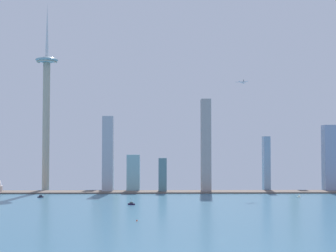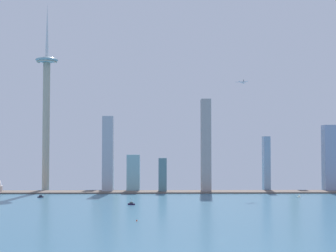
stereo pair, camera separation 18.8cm
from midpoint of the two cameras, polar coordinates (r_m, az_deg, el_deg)
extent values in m
plane|color=#356480|center=(463.79, 6.17, -12.71)|extent=(6000.00, 6000.00, 0.00)
cube|color=#66564D|center=(950.34, 2.48, -7.43)|extent=(860.86, 52.21, 2.49)
cylinder|color=#B0A691|center=(1015.02, -13.60, 0.12)|extent=(13.72, 13.72, 256.21)
ellipsoid|color=#89A9B4|center=(1028.87, -13.52, 7.26)|extent=(43.99, 43.99, 10.94)
torus|color=#B0A691|center=(1028.23, -13.52, 7.05)|extent=(39.58, 39.58, 2.19)
cone|color=silver|center=(1040.53, -13.49, 10.47)|extent=(6.86, 6.86, 107.30)
cube|color=#8998BA|center=(1020.90, 17.83, -3.47)|extent=(27.18, 23.95, 127.16)
cube|color=beige|center=(1054.79, -6.14, -3.93)|extent=(21.10, 22.98, 113.07)
cube|color=slate|center=(1055.07, -6.13, -0.65)|extent=(12.66, 13.79, 7.73)
cube|color=beige|center=(1085.72, 14.04, -3.60)|extent=(16.84, 12.38, 121.85)
cube|color=#85A2BE|center=(1007.11, 11.03, -4.17)|extent=(12.55, 21.90, 105.71)
cube|color=beige|center=(1034.17, -7.96, -4.20)|extent=(19.76, 14.54, 103.82)
cylinder|color=#4C4C51|center=(1034.33, -7.94, -0.63)|extent=(1.60, 1.60, 25.25)
cube|color=#88B7C0|center=(970.55, -3.94, -5.32)|extent=(24.76, 20.42, 70.26)
cube|color=#A19A99|center=(955.15, 4.29, -2.21)|extent=(18.16, 23.97, 175.37)
cube|color=slate|center=(947.23, -0.62, -5.58)|extent=(15.23, 15.82, 64.29)
cube|color=#A7ABB7|center=(960.06, -6.80, -3.17)|extent=(20.19, 21.53, 143.02)
cube|color=#211433|center=(744.47, -4.16, -8.79)|extent=(10.73, 8.22, 2.17)
cube|color=#353D3E|center=(744.24, -4.16, -8.63)|extent=(5.16, 4.36, 1.97)
cylinder|color=silver|center=(743.85, -4.16, -8.33)|extent=(0.24, 0.24, 5.72)
cube|color=white|center=(881.42, 14.56, -7.77)|extent=(7.92, 12.74, 1.37)
cube|color=#91A8A0|center=(881.27, 14.56, -7.66)|extent=(4.47, 5.96, 1.99)
cylinder|color=silver|center=(880.99, 14.56, -7.46)|extent=(0.24, 0.24, 4.25)
cube|color=black|center=(880.09, -14.20, -7.76)|extent=(9.52, 7.77, 1.95)
cube|color=#333840|center=(879.88, -14.20, -7.61)|extent=(4.64, 4.10, 2.61)
cone|color=#E54C19|center=(580.56, -3.54, -10.55)|extent=(1.84, 1.84, 2.16)
cylinder|color=silver|center=(957.66, 8.31, 4.91)|extent=(14.42, 22.86, 2.31)
sphere|color=silver|center=(946.06, 8.04, 5.00)|extent=(2.31, 2.31, 2.31)
cube|color=silver|center=(957.80, 8.30, 4.97)|extent=(22.53, 14.59, 0.50)
cube|color=silver|center=(967.47, 8.52, 4.86)|extent=(8.39, 6.00, 0.40)
cube|color=#2D333D|center=(967.91, 8.52, 5.05)|extent=(1.45, 2.03, 5.00)
camera|label=1|loc=(0.09, -90.01, 0.00)|focal=54.02mm
camera|label=2|loc=(0.09, 89.99, 0.00)|focal=54.02mm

